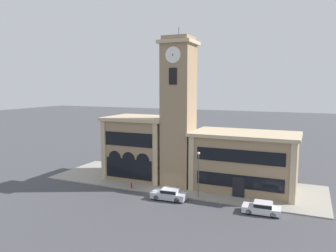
{
  "coord_description": "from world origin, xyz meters",
  "views": [
    {
      "loc": [
        16.85,
        -37.39,
        14.11
      ],
      "look_at": [
        -0.73,
        2.87,
        8.73
      ],
      "focal_mm": 35.0,
      "sensor_mm": 36.0,
      "label": 1
    }
  ],
  "objects_px": {
    "parked_car_near": "(169,194)",
    "parked_car_mid": "(262,208)",
    "bollard": "(177,191)",
    "street_lamp": "(199,168)",
    "fire_hydrant": "(132,186)"
  },
  "relations": [
    {
      "from": "parked_car_near",
      "to": "parked_car_mid",
      "type": "xyz_separation_m",
      "value": [
        11.24,
        0.0,
        -0.04
      ]
    },
    {
      "from": "bollard",
      "to": "fire_hydrant",
      "type": "distance_m",
      "value": 6.71
    },
    {
      "from": "parked_car_mid",
      "to": "bollard",
      "type": "xyz_separation_m",
      "value": [
        -10.85,
        1.7,
        -0.03
      ]
    },
    {
      "from": "parked_car_near",
      "to": "parked_car_mid",
      "type": "height_order",
      "value": "parked_car_near"
    },
    {
      "from": "parked_car_near",
      "to": "fire_hydrant",
      "type": "bearing_deg",
      "value": -17.93
    },
    {
      "from": "parked_car_mid",
      "to": "fire_hydrant",
      "type": "relative_size",
      "value": 4.88
    },
    {
      "from": "parked_car_mid",
      "to": "street_lamp",
      "type": "relative_size",
      "value": 0.73
    },
    {
      "from": "bollard",
      "to": "street_lamp",
      "type": "bearing_deg",
      "value": 3.82
    },
    {
      "from": "street_lamp",
      "to": "bollard",
      "type": "height_order",
      "value": "street_lamp"
    },
    {
      "from": "parked_car_near",
      "to": "street_lamp",
      "type": "xyz_separation_m",
      "value": [
        3.19,
        1.89,
        3.24
      ]
    },
    {
      "from": "fire_hydrant",
      "to": "street_lamp",
      "type": "bearing_deg",
      "value": 1.42
    },
    {
      "from": "parked_car_mid",
      "to": "bollard",
      "type": "bearing_deg",
      "value": -12.17
    },
    {
      "from": "fire_hydrant",
      "to": "parked_car_near",
      "type": "bearing_deg",
      "value": -14.66
    },
    {
      "from": "parked_car_near",
      "to": "street_lamp",
      "type": "bearing_deg",
      "value": -152.67
    },
    {
      "from": "parked_car_near",
      "to": "parked_car_mid",
      "type": "bearing_deg",
      "value": 176.73
    }
  ]
}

